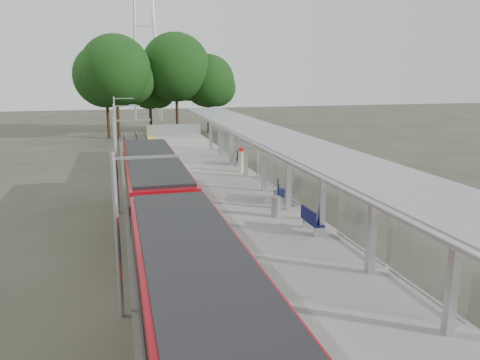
% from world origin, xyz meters
% --- Properties ---
extents(trackbed, '(3.00, 70.00, 0.24)m').
position_xyz_m(trackbed, '(-4.50, 20.00, 0.12)').
color(trackbed, '#59544C').
rests_on(trackbed, ground).
extents(platform, '(6.00, 50.00, 1.00)m').
position_xyz_m(platform, '(0.00, 20.00, 0.50)').
color(platform, gray).
rests_on(platform, ground).
extents(tactile_strip, '(0.60, 50.00, 0.02)m').
position_xyz_m(tactile_strip, '(-2.55, 20.00, 1.01)').
color(tactile_strip, gold).
rests_on(tactile_strip, platform).
extents(end_fence, '(6.00, 0.10, 1.20)m').
position_xyz_m(end_fence, '(0.00, 44.95, 1.60)').
color(end_fence, '#9EA0A5').
rests_on(end_fence, platform).
extents(train, '(2.74, 27.60, 3.62)m').
position_xyz_m(train, '(-4.50, 9.11, 2.05)').
color(train, black).
rests_on(train, ground).
extents(canopy, '(3.27, 38.00, 3.66)m').
position_xyz_m(canopy, '(1.61, 16.19, 4.20)').
color(canopy, '#9EA0A5').
rests_on(canopy, platform).
extents(pylon, '(8.00, 4.00, 38.00)m').
position_xyz_m(pylon, '(-1.00, 73.00, 19.00)').
color(pylon, '#9EA0A5').
rests_on(pylon, ground).
extents(tree_cluster, '(20.04, 13.76, 12.80)m').
position_xyz_m(tree_cluster, '(-1.86, 52.72, 7.68)').
color(tree_cluster, '#382316').
rests_on(tree_cluster, ground).
extents(catenary_masts, '(2.08, 48.16, 5.40)m').
position_xyz_m(catenary_masts, '(-6.22, 19.00, 2.91)').
color(catenary_masts, '#9EA0A5').
rests_on(catenary_masts, ground).
extents(bench_near, '(0.49, 1.55, 1.05)m').
position_xyz_m(bench_near, '(1.73, 10.46, 1.56)').
color(bench_near, '#0D1044').
rests_on(bench_near, platform).
extents(bench_mid, '(1.03, 1.75, 1.15)m').
position_xyz_m(bench_mid, '(2.10, 15.44, 1.61)').
color(bench_mid, '#0D1044').
rests_on(bench_mid, platform).
extents(bench_far, '(0.79, 1.56, 1.02)m').
position_xyz_m(bench_far, '(2.61, 26.18, 1.54)').
color(bench_far, '#0D1044').
rests_on(bench_far, platform).
extents(info_pillar_far, '(0.38, 0.38, 1.69)m').
position_xyz_m(info_pillar_far, '(2.09, 23.54, 1.73)').
color(info_pillar_far, beige).
rests_on(info_pillar_far, platform).
extents(litter_bin, '(0.62, 0.62, 0.99)m').
position_xyz_m(litter_bin, '(1.01, 12.97, 1.50)').
color(litter_bin, '#9EA0A5').
rests_on(litter_bin, platform).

